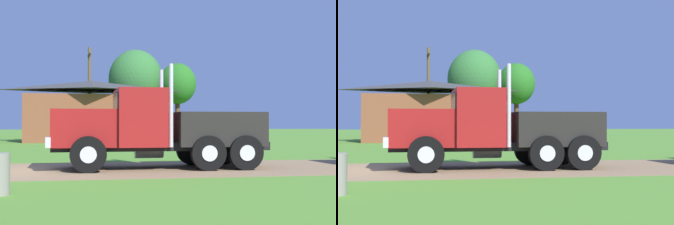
# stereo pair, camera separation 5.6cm
# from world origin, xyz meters

# --- Properties ---
(ground_plane) EXTENTS (200.00, 200.00, 0.00)m
(ground_plane) POSITION_xyz_m (0.00, 0.00, 0.00)
(ground_plane) COLOR #53892C
(dirt_track) EXTENTS (120.00, 5.88, 0.01)m
(dirt_track) POSITION_xyz_m (0.00, 0.00, 0.00)
(dirt_track) COLOR #8F714F
(dirt_track) RESTS_ON ground_plane
(truck_foreground_white) EXTENTS (7.36, 2.75, 3.43)m
(truck_foreground_white) POSITION_xyz_m (4.37, 0.17, 1.29)
(truck_foreground_white) COLOR black
(truck_foreground_white) RESTS_ON ground_plane
(shed_building) EXTENTS (11.04, 5.94, 5.00)m
(shed_building) POSITION_xyz_m (2.59, 25.00, 2.41)
(shed_building) COLOR brown
(shed_building) RESTS_ON ground_plane
(utility_pole_far) EXTENTS (0.32, 2.20, 8.11)m
(utility_pole_far) POSITION_xyz_m (2.45, 27.42, 4.31)
(utility_pole_far) COLOR brown
(utility_pole_far) RESTS_ON ground_plane
(tree_mid) EXTENTS (5.02, 5.02, 8.33)m
(tree_mid) POSITION_xyz_m (6.72, 29.53, 5.55)
(tree_mid) COLOR #513823
(tree_mid) RESTS_ON ground_plane
(tree_right) EXTENTS (3.45, 3.45, 7.04)m
(tree_right) POSITION_xyz_m (10.49, 28.47, 5.09)
(tree_right) COLOR #513823
(tree_right) RESTS_ON ground_plane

